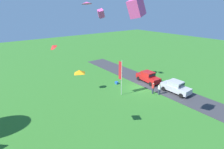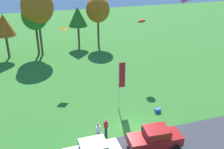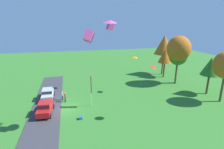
{
  "view_description": "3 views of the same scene",
  "coord_description": "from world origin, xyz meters",
  "px_view_note": "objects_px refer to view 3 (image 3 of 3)",
  "views": [
    {
      "loc": [
        -17.68,
        19.44,
        12.13
      ],
      "look_at": [
        -0.72,
        6.36,
        4.0
      ],
      "focal_mm": 28.0,
      "sensor_mm": 36.0,
      "label": 1
    },
    {
      "loc": [
        -7.86,
        -18.3,
        14.69
      ],
      "look_at": [
        -0.46,
        4.91,
        3.58
      ],
      "focal_mm": 42.0,
      "sensor_mm": 36.0,
      "label": 2
    },
    {
      "loc": [
        25.34,
        1.06,
        12.67
      ],
      "look_at": [
        2.68,
        6.75,
        5.83
      ],
      "focal_mm": 28.0,
      "sensor_mm": 36.0,
      "label": 3
    }
  ],
  "objects_px": {
    "kite_box_high_left": "(110,26)",
    "kite_box_low_drifter": "(89,36)",
    "person_on_lawn": "(65,97)",
    "tree_right_of_center": "(179,49)",
    "kite_delta_topmost": "(110,21)",
    "kite_delta_mid_center": "(154,67)",
    "cooler_box": "(81,118)",
    "kite_diamond_over_trees": "(135,57)",
    "tree_far_right": "(164,45)",
    "car_sedan_mid_row": "(45,107)",
    "person_watching_sky": "(62,96)",
    "flag_banner": "(91,86)",
    "car_sedan_near_entrance": "(48,94)",
    "tree_left_of_center": "(165,56)",
    "tree_far_left": "(211,67)",
    "tree_lone_near": "(178,55)"
  },
  "relations": [
    {
      "from": "kite_box_high_left",
      "to": "kite_box_low_drifter",
      "type": "height_order",
      "value": "kite_box_high_left"
    },
    {
      "from": "person_on_lawn",
      "to": "tree_right_of_center",
      "type": "distance_m",
      "value": 24.57
    },
    {
      "from": "kite_delta_topmost",
      "to": "kite_delta_mid_center",
      "type": "relative_size",
      "value": 1.56
    },
    {
      "from": "kite_delta_topmost",
      "to": "kite_box_high_left",
      "type": "bearing_deg",
      "value": 166.4
    },
    {
      "from": "cooler_box",
      "to": "kite_diamond_over_trees",
      "type": "height_order",
      "value": "kite_diamond_over_trees"
    },
    {
      "from": "tree_far_right",
      "to": "kite_box_high_left",
      "type": "bearing_deg",
      "value": -66.49
    },
    {
      "from": "car_sedan_mid_row",
      "to": "person_watching_sky",
      "type": "xyz_separation_m",
      "value": [
        -4.24,
        2.31,
        -0.16
      ]
    },
    {
      "from": "person_watching_sky",
      "to": "kite_delta_mid_center",
      "type": "distance_m",
      "value": 16.28
    },
    {
      "from": "tree_far_right",
      "to": "flag_banner",
      "type": "relative_size",
      "value": 1.85
    },
    {
      "from": "person_watching_sky",
      "to": "kite_box_high_left",
      "type": "distance_m",
      "value": 15.11
    },
    {
      "from": "car_sedan_near_entrance",
      "to": "car_sedan_mid_row",
      "type": "xyz_separation_m",
      "value": [
        5.34,
        0.16,
        0.0
      ]
    },
    {
      "from": "car_sedan_near_entrance",
      "to": "tree_left_of_center",
      "type": "xyz_separation_m",
      "value": [
        -7.02,
        26.32,
        4.15
      ]
    },
    {
      "from": "car_sedan_mid_row",
      "to": "person_on_lawn",
      "type": "relative_size",
      "value": 2.64
    },
    {
      "from": "tree_left_of_center",
      "to": "kite_box_high_left",
      "type": "height_order",
      "value": "kite_box_high_left"
    },
    {
      "from": "tree_far_left",
      "to": "kite_delta_topmost",
      "type": "height_order",
      "value": "kite_delta_topmost"
    },
    {
      "from": "person_watching_sky",
      "to": "tree_lone_near",
      "type": "height_order",
      "value": "tree_lone_near"
    },
    {
      "from": "person_watching_sky",
      "to": "person_on_lawn",
      "type": "bearing_deg",
      "value": 28.32
    },
    {
      "from": "flag_banner",
      "to": "kite_box_high_left",
      "type": "distance_m",
      "value": 12.41
    },
    {
      "from": "tree_right_of_center",
      "to": "kite_delta_mid_center",
      "type": "relative_size",
      "value": 10.29
    },
    {
      "from": "tree_right_of_center",
      "to": "tree_far_left",
      "type": "bearing_deg",
      "value": 20.26
    },
    {
      "from": "car_sedan_mid_row",
      "to": "person_watching_sky",
      "type": "relative_size",
      "value": 2.64
    },
    {
      "from": "kite_box_high_left",
      "to": "kite_box_low_drifter",
      "type": "relative_size",
      "value": 1.17
    },
    {
      "from": "car_sedan_near_entrance",
      "to": "kite_diamond_over_trees",
      "type": "bearing_deg",
      "value": 88.75
    },
    {
      "from": "tree_far_right",
      "to": "tree_lone_near",
      "type": "bearing_deg",
      "value": -4.45
    },
    {
      "from": "car_sedan_mid_row",
      "to": "kite_box_high_left",
      "type": "xyz_separation_m",
      "value": [
        -7.98,
        11.64,
        11.12
      ]
    },
    {
      "from": "car_sedan_mid_row",
      "to": "tree_left_of_center",
      "type": "xyz_separation_m",
      "value": [
        -12.36,
        26.17,
        4.15
      ]
    },
    {
      "from": "tree_far_left",
      "to": "tree_right_of_center",
      "type": "bearing_deg",
      "value": -159.74
    },
    {
      "from": "person_on_lawn",
      "to": "cooler_box",
      "type": "distance_m",
      "value": 6.52
    },
    {
      "from": "tree_left_of_center",
      "to": "cooler_box",
      "type": "xyz_separation_m",
      "value": [
        15.09,
        -21.34,
        -4.99
      ]
    },
    {
      "from": "kite_box_low_drifter",
      "to": "kite_box_high_left",
      "type": "bearing_deg",
      "value": 157.1
    },
    {
      "from": "car_sedan_near_entrance",
      "to": "flag_banner",
      "type": "distance_m",
      "value": 8.75
    },
    {
      "from": "tree_right_of_center",
      "to": "person_watching_sky",
      "type": "bearing_deg",
      "value": -82.73
    },
    {
      "from": "tree_far_right",
      "to": "kite_box_low_drifter",
      "type": "height_order",
      "value": "kite_box_low_drifter"
    },
    {
      "from": "kite_box_low_drifter",
      "to": "kite_delta_mid_center",
      "type": "height_order",
      "value": "kite_box_low_drifter"
    },
    {
      "from": "person_on_lawn",
      "to": "person_watching_sky",
      "type": "xyz_separation_m",
      "value": [
        -0.82,
        -0.44,
        0.0
      ]
    },
    {
      "from": "tree_right_of_center",
      "to": "kite_diamond_over_trees",
      "type": "xyz_separation_m",
      "value": [
        2.27,
        -10.58,
        -0.81
      ]
    },
    {
      "from": "tree_lone_near",
      "to": "kite_box_low_drifter",
      "type": "distance_m",
      "value": 24.74
    },
    {
      "from": "tree_left_of_center",
      "to": "kite_box_high_left",
      "type": "xyz_separation_m",
      "value": [
        4.39,
        -14.53,
        6.97
      ]
    },
    {
      "from": "car_sedan_near_entrance",
      "to": "person_watching_sky",
      "type": "distance_m",
      "value": 2.71
    },
    {
      "from": "tree_right_of_center",
      "to": "flag_banner",
      "type": "distance_m",
      "value": 20.8
    },
    {
      "from": "person_watching_sky",
      "to": "car_sedan_near_entrance",
      "type": "bearing_deg",
      "value": -114.02
    },
    {
      "from": "kite_delta_mid_center",
      "to": "kite_delta_topmost",
      "type": "bearing_deg",
      "value": -83.71
    },
    {
      "from": "tree_right_of_center",
      "to": "flag_banner",
      "type": "height_order",
      "value": "tree_right_of_center"
    },
    {
      "from": "kite_delta_topmost",
      "to": "kite_diamond_over_trees",
      "type": "bearing_deg",
      "value": 145.59
    },
    {
      "from": "tree_far_left",
      "to": "kite_box_high_left",
      "type": "bearing_deg",
      "value": -113.19
    },
    {
      "from": "tree_far_left",
      "to": "kite_box_low_drifter",
      "type": "xyz_separation_m",
      "value": [
        5.95,
        -22.4,
        6.16
      ]
    },
    {
      "from": "cooler_box",
      "to": "kite_delta_topmost",
      "type": "bearing_deg",
      "value": 53.93
    },
    {
      "from": "car_sedan_near_entrance",
      "to": "car_sedan_mid_row",
      "type": "bearing_deg",
      "value": 1.67
    },
    {
      "from": "person_watching_sky",
      "to": "tree_right_of_center",
      "type": "distance_m",
      "value": 24.88
    },
    {
      "from": "kite_delta_mid_center",
      "to": "tree_right_of_center",
      "type": "bearing_deg",
      "value": 135.42
    }
  ]
}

